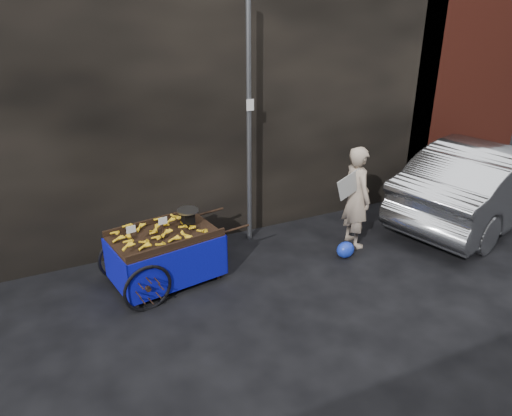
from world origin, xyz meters
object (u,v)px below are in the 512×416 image
banana_cart (162,241)px  plastic_bag (345,250)px  parked_car (488,180)px  vendor (357,197)px

banana_cart → plastic_bag: size_ratio=7.26×
plastic_bag → parked_car: size_ratio=0.07×
banana_cart → plastic_bag: banana_cart is taller
plastic_bag → vendor: bearing=41.0°
vendor → parked_car: vendor is taller
banana_cart → plastic_bag: bearing=-19.9°
plastic_bag → banana_cart: bearing=169.4°
banana_cart → parked_car: bearing=-12.7°
banana_cart → parked_car: size_ratio=0.49×
banana_cart → plastic_bag: 3.02m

